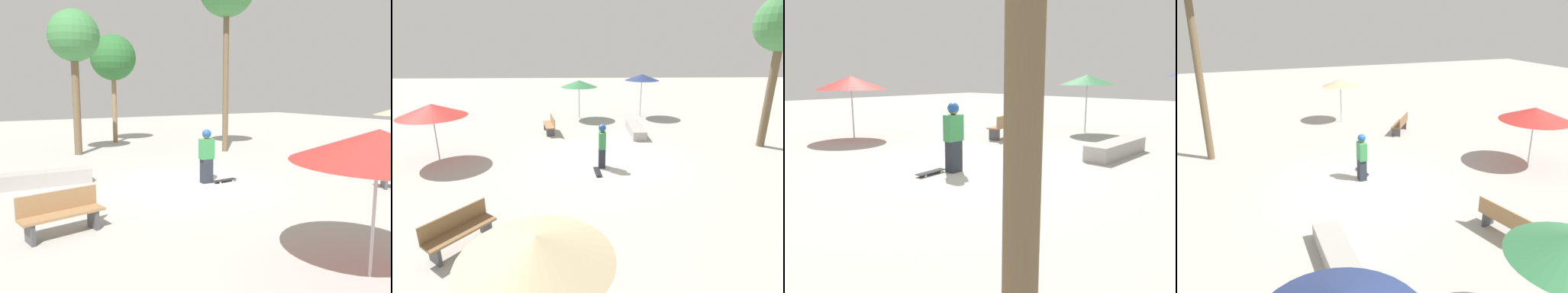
{
  "view_description": "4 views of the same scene",
  "coord_description": "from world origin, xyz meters",
  "views": [
    {
      "loc": [
        9.98,
        -5.21,
        2.76
      ],
      "look_at": [
        0.24,
        0.23,
        1.16
      ],
      "focal_mm": 35.0,
      "sensor_mm": 36.0,
      "label": 1
    },
    {
      "loc": [
        1.05,
        11.11,
        4.37
      ],
      "look_at": [
        0.72,
        0.71,
        0.83
      ],
      "focal_mm": 28.0,
      "sensor_mm": 36.0,
      "label": 2
    },
    {
      "loc": [
        -6.25,
        6.63,
        2.25
      ],
      "look_at": [
        -0.32,
        0.29,
        0.63
      ],
      "focal_mm": 35.0,
      "sensor_mm": 36.0,
      "label": 3
    },
    {
      "loc": [
        -3.63,
        -10.81,
        5.42
      ],
      "look_at": [
        0.55,
        0.53,
        1.21
      ],
      "focal_mm": 35.0,
      "sensor_mm": 36.0,
      "label": 4
    }
  ],
  "objects": [
    {
      "name": "skateboard",
      "position": [
        0.4,
        1.19,
        0.06
      ],
      "size": [
        0.27,
        0.81,
        0.07
      ],
      "rotation": [
        0.0,
        0.0,
        1.65
      ],
      "color": "black",
      "rests_on": "ground_plane"
    },
    {
      "name": "shade_umbrella_tan",
      "position": [
        1.57,
        8.07,
        2.08
      ],
      "size": [
        1.93,
        1.93,
        2.25
      ],
      "color": "#B7B7BC",
      "rests_on": "ground_plane"
    },
    {
      "name": "bench_near",
      "position": [
        2.51,
        -4.01,
        0.43
      ],
      "size": [
        0.76,
        1.66,
        0.85
      ],
      "rotation": [
        0.0,
        0.0,
        4.92
      ],
      "color": "#47474C",
      "rests_on": "ground_plane"
    },
    {
      "name": "ground_plane",
      "position": [
        0.0,
        0.0,
        0.0
      ],
      "size": [
        60.0,
        60.0,
        0.0
      ],
      "primitive_type": "plane",
      "color": "#B2AFA8"
    },
    {
      "name": "bench_far",
      "position": [
        3.72,
        5.23,
        0.43
      ],
      "size": [
        1.33,
        1.53,
        0.85
      ],
      "rotation": [
        0.0,
        0.0,
        0.91
      ],
      "color": "#47474C",
      "rests_on": "ground_plane"
    },
    {
      "name": "shade_umbrella_red",
      "position": [
        6.54,
        -0.27,
        1.99
      ],
      "size": [
        2.53,
        2.53,
        2.24
      ],
      "color": "#B7B7BC",
      "rests_on": "ground_plane"
    },
    {
      "name": "concrete_ledge",
      "position": [
        -1.83,
        -3.72,
        0.21
      ],
      "size": [
        0.66,
        2.65,
        0.43
      ],
      "rotation": [
        0.0,
        0.0,
        1.57
      ],
      "color": "#A8A39E",
      "rests_on": "ground_plane"
    },
    {
      "name": "skater_main",
      "position": [
        0.2,
        0.64,
        0.89
      ],
      "size": [
        0.27,
        0.44,
        1.64
      ],
      "rotation": [
        0.0,
        0.0,
        1.57
      ],
      "color": "#282D38",
      "rests_on": "ground_plane"
    }
  ]
}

